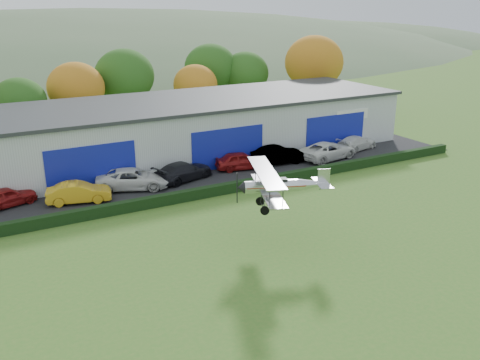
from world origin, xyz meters
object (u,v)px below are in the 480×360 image
car_0 (6,197)px  car_6 (328,151)px  car_3 (183,171)px  car_5 (279,155)px  car_2 (133,179)px  car_1 (79,192)px  car_7 (357,143)px  biplane (279,185)px  hangar (200,125)px  car_4 (241,161)px

car_0 → car_6: car_6 is taller
car_3 → car_0: bearing=69.2°
car_0 → car_5: 22.95m
car_2 → car_5: (13.71, 0.03, 0.04)m
car_5 → car_3: bearing=96.1°
car_2 → car_3: size_ratio=1.07×
car_3 → car_6: (14.32, -0.85, 0.03)m
car_3 → car_1: bearing=78.6°
car_7 → biplane: bearing=114.3°
car_2 → car_6: car_6 is taller
hangar → car_5: hangar is taller
car_4 → hangar: bearing=19.2°
car_4 → car_0: bearing=102.0°
hangar → car_0: size_ratio=9.62×
car_2 → car_7: bearing=-67.0°
car_2 → car_6: bearing=-70.6°
car_1 → car_5: car_5 is taller
hangar → car_5: bearing=-58.2°
car_0 → car_1: car_1 is taller
car_4 → biplane: 14.92m
car_7 → biplane: 23.14m
car_5 → biplane: size_ratio=0.78×
car_3 → biplane: bearing=165.0°
car_5 → car_2: bearing=95.7°
car_1 → biplane: bearing=-129.3°
car_2 → hangar: bearing=-29.2°
car_3 → car_5: bearing=-107.2°
car_5 → car_4: bearing=92.2°
hangar → car_4: size_ratio=8.86×
car_7 → car_3: bearing=78.4°
car_0 → car_6: bearing=-111.1°
car_0 → car_3: size_ratio=0.79×
car_2 → biplane: biplane is taller
car_4 → car_6: car_6 is taller
car_3 → car_6: bearing=-111.1°
car_1 → biplane: size_ratio=0.71×
car_0 → car_6: 27.86m
car_2 → car_3: bearing=-68.6°
car_0 → hangar: bearing=-87.9°
car_0 → car_2: size_ratio=0.74×
car_0 → car_5: bearing=-109.5°
car_6 → car_7: size_ratio=1.22×
car_7 → car_0: bearing=76.6°
car_3 → car_6: size_ratio=0.92×
car_2 → biplane: size_ratio=0.88×
car_1 → biplane: biplane is taller
car_5 → car_6: size_ratio=0.87×
car_3 → car_4: car_4 is taller
car_3 → car_7: bearing=-106.4°
car_4 → car_6: 8.76m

